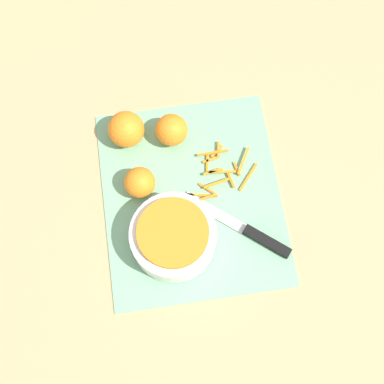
{
  "coord_description": "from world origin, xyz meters",
  "views": [
    {
      "loc": [
        -0.36,
        0.05,
        1.09
      ],
      "look_at": [
        0.0,
        0.0,
        0.04
      ],
      "focal_mm": 50.0,
      "sensor_mm": 36.0,
      "label": 1
    }
  ],
  "objects_px": {
    "bowl_speckled": "(173,237)",
    "orange_right": "(171,130)",
    "knife": "(255,235)",
    "orange_left": "(140,182)",
    "orange_back": "(126,129)"
  },
  "relations": [
    {
      "from": "orange_right",
      "to": "knife",
      "type": "bearing_deg",
      "value": -150.59
    },
    {
      "from": "knife",
      "to": "orange_left",
      "type": "distance_m",
      "value": 0.26
    },
    {
      "from": "orange_left",
      "to": "bowl_speckled",
      "type": "bearing_deg",
      "value": -157.07
    },
    {
      "from": "bowl_speckled",
      "to": "orange_left",
      "type": "bearing_deg",
      "value": 22.93
    },
    {
      "from": "orange_left",
      "to": "orange_right",
      "type": "relative_size",
      "value": 0.94
    },
    {
      "from": "orange_right",
      "to": "orange_left",
      "type": "bearing_deg",
      "value": 143.11
    },
    {
      "from": "knife",
      "to": "orange_left",
      "type": "height_order",
      "value": "orange_left"
    },
    {
      "from": "orange_back",
      "to": "bowl_speckled",
      "type": "bearing_deg",
      "value": -164.68
    },
    {
      "from": "bowl_speckled",
      "to": "orange_back",
      "type": "distance_m",
      "value": 0.26
    },
    {
      "from": "bowl_speckled",
      "to": "orange_right",
      "type": "bearing_deg",
      "value": -6.74
    },
    {
      "from": "orange_back",
      "to": "orange_right",
      "type": "bearing_deg",
      "value": -98.02
    },
    {
      "from": "orange_right",
      "to": "orange_back",
      "type": "bearing_deg",
      "value": 81.98
    },
    {
      "from": "bowl_speckled",
      "to": "orange_back",
      "type": "bearing_deg",
      "value": 15.32
    },
    {
      "from": "bowl_speckled",
      "to": "knife",
      "type": "relative_size",
      "value": 0.84
    },
    {
      "from": "bowl_speckled",
      "to": "orange_right",
      "type": "relative_size",
      "value": 2.48
    }
  ]
}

